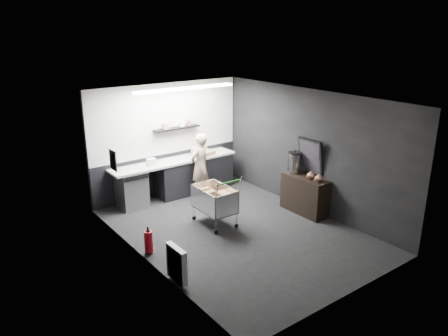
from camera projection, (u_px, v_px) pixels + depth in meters
floor at (237, 231)px, 8.86m from camera, size 5.50×5.50×0.00m
ceiling at (238, 98)px, 8.01m from camera, size 5.50×5.50×0.00m
wall_back at (167, 139)px, 10.53m from camera, size 5.50×0.00×5.50m
wall_front at (355, 215)px, 6.34m from camera, size 5.50×0.00×5.50m
wall_left at (144, 190)px, 7.30m from camera, size 0.00×5.50×5.50m
wall_right at (309, 151)px, 9.57m from camera, size 0.00×5.50×5.50m
kitchen_wall_panel at (167, 119)px, 10.36m from camera, size 3.95×0.02×1.70m
dado_panel at (169, 173)px, 10.78m from camera, size 3.95×0.02×1.00m
floating_shelf at (177, 128)px, 10.46m from camera, size 1.20×0.22×0.04m
wall_clock at (215, 101)px, 11.05m from camera, size 0.20×0.03×0.20m
poster at (113, 160)px, 8.24m from camera, size 0.02×0.30×0.40m
poster_red_band at (113, 156)px, 8.22m from camera, size 0.02×0.22×0.10m
radiator at (177, 264)px, 6.96m from camera, size 0.10×0.50×0.60m
ceiling_strip at (185, 88)px, 9.43m from camera, size 2.40×0.20×0.04m
prep_counter at (180, 177)px, 10.64m from camera, size 3.20×0.61×0.90m
person at (200, 166)px, 10.35m from camera, size 0.66×0.52×1.59m
shopping_cart at (214, 201)px, 9.02m from camera, size 0.61×0.99×1.09m
sideboard at (304, 189)px, 9.60m from camera, size 0.47×1.11×1.66m
fire_extinguisher at (148, 241)px, 7.93m from camera, size 0.15×0.15×0.51m
cardboard_box at (203, 153)px, 10.81m from camera, size 0.57×0.47×0.10m
pink_tub at (196, 152)px, 10.72m from camera, size 0.22×0.22×0.22m
white_container at (151, 162)px, 9.99m from camera, size 0.20×0.16×0.17m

